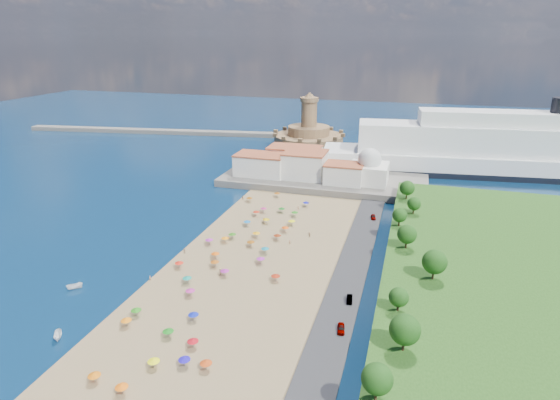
% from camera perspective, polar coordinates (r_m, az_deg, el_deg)
% --- Properties ---
extents(ground, '(700.00, 700.00, 0.00)m').
position_cam_1_polar(ground, '(147.28, -4.27, -5.93)').
color(ground, '#071938').
rests_on(ground, ground).
extents(terrace, '(90.00, 36.00, 3.00)m').
position_cam_1_polar(terrace, '(209.93, 5.29, 2.40)').
color(terrace, '#59544C').
rests_on(terrace, ground).
extents(jetty, '(18.00, 70.00, 2.40)m').
position_cam_1_polar(jetty, '(247.54, 1.90, 5.07)').
color(jetty, '#59544C').
rests_on(jetty, ground).
extents(breakwater, '(199.03, 34.77, 2.60)m').
position_cam_1_polar(breakwater, '(324.85, -13.13, 8.10)').
color(breakwater, '#59544C').
rests_on(breakwater, ground).
extents(waterfront_buildings, '(57.00, 29.00, 11.00)m').
position_cam_1_polar(waterfront_buildings, '(211.51, 1.91, 4.40)').
color(waterfront_buildings, silver).
rests_on(waterfront_buildings, terrace).
extents(domed_building, '(16.00, 16.00, 15.00)m').
position_cam_1_polar(domed_building, '(203.22, 10.79, 3.74)').
color(domed_building, silver).
rests_on(domed_building, terrace).
extents(fortress, '(40.00, 40.00, 32.40)m').
position_cam_1_polar(fortress, '(274.67, 3.51, 7.68)').
color(fortress, '#927149').
rests_on(fortress, ground).
extents(cruise_ship, '(169.06, 43.79, 36.59)m').
position_cam_1_polar(cruise_ship, '(243.76, 25.43, 5.27)').
color(cruise_ship, black).
rests_on(cruise_ship, ground).
extents(beach_parasols, '(31.07, 116.68, 2.20)m').
position_cam_1_polar(beach_parasols, '(139.03, -5.69, -6.62)').
color(beach_parasols, gray).
rests_on(beach_parasols, beach).
extents(beachgoers, '(35.85, 69.32, 1.88)m').
position_cam_1_polar(beachgoers, '(157.40, -2.34, -3.70)').
color(beachgoers, tan).
rests_on(beachgoers, beach).
extents(moored_boats, '(14.79, 23.09, 1.61)m').
position_cam_1_polar(moored_boats, '(126.35, -24.55, -12.05)').
color(moored_boats, white).
rests_on(moored_boats, ground).
extents(parked_cars, '(2.25, 74.45, 1.38)m').
position_cam_1_polar(parked_cars, '(132.71, 9.45, -8.53)').
color(parked_cars, gray).
rests_on(parked_cars, promenade).
extents(hillside_trees, '(15.32, 109.93, 7.81)m').
position_cam_1_polar(hillside_trees, '(125.42, 15.44, -6.22)').
color(hillside_trees, '#382314').
rests_on(hillside_trees, hillside).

